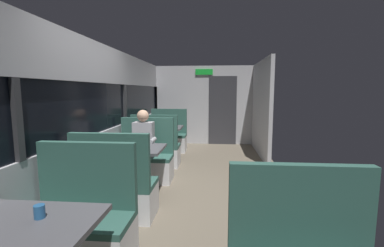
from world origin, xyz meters
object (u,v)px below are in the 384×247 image
(bench_near_window_facing_entry, at_px, (81,228))
(dining_table_far_window, at_px, (163,131))
(bench_mid_window_facing_end, at_px, (116,192))
(coffee_cup_primary, at_px, (39,212))
(seated_passenger, at_px, (144,151))
(bench_far_window_facing_end, at_px, (156,151))
(bench_mid_window_facing_entry, at_px, (146,162))
(dining_table_mid_window, at_px, (133,154))
(dining_table_near_window, at_px, (23,239))
(bench_far_window_facing_entry, at_px, (168,139))
(coffee_cup_secondary, at_px, (122,143))

(bench_near_window_facing_entry, height_order, dining_table_far_window, bench_near_window_facing_entry)
(bench_mid_window_facing_end, height_order, coffee_cup_primary, bench_mid_window_facing_end)
(bench_mid_window_facing_end, height_order, dining_table_far_window, bench_mid_window_facing_end)
(seated_passenger, bearing_deg, bench_far_window_facing_end, 90.00)
(bench_near_window_facing_entry, height_order, bench_mid_window_facing_entry, same)
(dining_table_mid_window, bearing_deg, dining_table_far_window, 90.00)
(dining_table_near_window, bearing_deg, dining_table_mid_window, 90.00)
(dining_table_far_window, bearing_deg, bench_far_window_facing_end, -90.00)
(bench_mid_window_facing_entry, bearing_deg, coffee_cup_primary, -88.86)
(dining_table_far_window, relative_size, coffee_cup_primary, 10.00)
(bench_far_window_facing_entry, bearing_deg, bench_far_window_facing_end, -90.00)
(dining_table_mid_window, bearing_deg, dining_table_near_window, -90.00)
(dining_table_near_window, distance_m, coffee_cup_secondary, 2.41)
(dining_table_near_window, relative_size, bench_far_window_facing_end, 0.82)
(seated_passenger, bearing_deg, bench_near_window_facing_entry, -90.00)
(bench_mid_window_facing_entry, xyz_separation_m, bench_far_window_facing_end, (0.00, 0.87, 0.00))
(seated_passenger, bearing_deg, coffee_cup_primary, -88.83)
(dining_table_mid_window, xyz_separation_m, coffee_cup_secondary, (-0.21, 0.13, 0.15))
(bench_far_window_facing_end, relative_size, seated_passenger, 0.87)
(bench_near_window_facing_entry, height_order, coffee_cup_secondary, bench_near_window_facing_entry)
(bench_far_window_facing_entry, xyz_separation_m, coffee_cup_secondary, (-0.21, -2.83, 0.46))
(dining_table_mid_window, distance_m, bench_mid_window_facing_end, 0.77)
(bench_mid_window_facing_entry, bearing_deg, seated_passenger, -90.00)
(dining_table_far_window, xyz_separation_m, coffee_cup_primary, (0.06, -4.44, 0.15))
(bench_far_window_facing_entry, height_order, coffee_cup_secondary, bench_far_window_facing_entry)
(bench_mid_window_facing_entry, height_order, bench_far_window_facing_entry, same)
(dining_table_mid_window, relative_size, coffee_cup_secondary, 10.00)
(bench_mid_window_facing_end, bearing_deg, bench_far_window_facing_entry, 90.00)
(bench_mid_window_facing_entry, bearing_deg, bench_far_window_facing_entry, 90.00)
(dining_table_far_window, relative_size, bench_far_window_facing_entry, 0.82)
(dining_table_far_window, bearing_deg, seated_passenger, -90.00)
(bench_near_window_facing_entry, xyz_separation_m, dining_table_far_window, (0.00, 3.83, 0.31))
(dining_table_near_window, distance_m, bench_far_window_facing_entry, 5.24)
(dining_table_mid_window, bearing_deg, bench_mid_window_facing_entry, 90.00)
(bench_far_window_facing_end, bearing_deg, seated_passenger, -90.00)
(bench_far_window_facing_end, xyz_separation_m, coffee_cup_secondary, (-0.21, -1.43, 0.46))
(bench_mid_window_facing_end, xyz_separation_m, coffee_cup_secondary, (-0.21, 0.83, 0.46))
(bench_near_window_facing_entry, bearing_deg, dining_table_mid_window, 90.00)
(bench_mid_window_facing_end, distance_m, coffee_cup_secondary, 0.97)
(bench_mid_window_facing_entry, height_order, bench_far_window_facing_end, same)
(dining_table_mid_window, height_order, bench_far_window_facing_entry, bench_far_window_facing_entry)
(dining_table_mid_window, distance_m, bench_far_window_facing_end, 1.60)
(dining_table_mid_window, xyz_separation_m, bench_mid_window_facing_end, (0.00, -0.70, -0.31))
(bench_near_window_facing_entry, relative_size, bench_mid_window_facing_entry, 1.00)
(bench_far_window_facing_entry, bearing_deg, dining_table_near_window, -90.00)
(bench_mid_window_facing_end, distance_m, seated_passenger, 1.34)
(dining_table_far_window, bearing_deg, coffee_cup_primary, -89.26)
(bench_far_window_facing_end, relative_size, bench_far_window_facing_entry, 1.00)
(bench_near_window_facing_entry, height_order, bench_far_window_facing_end, same)
(bench_mid_window_facing_end, relative_size, dining_table_far_window, 1.22)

